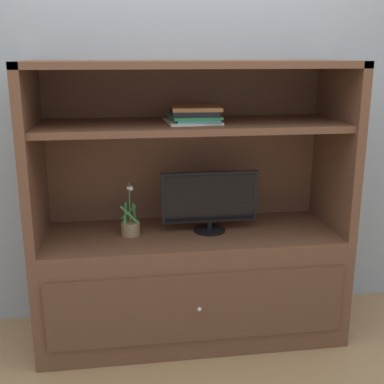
{
  "coord_description": "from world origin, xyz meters",
  "views": [
    {
      "loc": [
        -0.38,
        -2.26,
        1.61
      ],
      "look_at": [
        0.0,
        0.35,
        0.88
      ],
      "focal_mm": 46.62,
      "sensor_mm": 36.0,
      "label": 1
    }
  ],
  "objects_px": {
    "tv_monitor": "(210,200)",
    "potted_plant": "(130,226)",
    "magazine_stack": "(194,114)",
    "media_console": "(191,254)"
  },
  "relations": [
    {
      "from": "magazine_stack",
      "to": "tv_monitor",
      "type": "bearing_deg",
      "value": -2.37
    },
    {
      "from": "tv_monitor",
      "to": "potted_plant",
      "type": "bearing_deg",
      "value": 179.69
    },
    {
      "from": "tv_monitor",
      "to": "media_console",
      "type": "bearing_deg",
      "value": 174.53
    },
    {
      "from": "tv_monitor",
      "to": "potted_plant",
      "type": "relative_size",
      "value": 1.81
    },
    {
      "from": "potted_plant",
      "to": "magazine_stack",
      "type": "height_order",
      "value": "magazine_stack"
    },
    {
      "from": "media_console",
      "to": "potted_plant",
      "type": "xyz_separation_m",
      "value": [
        -0.34,
        -0.01,
        0.19
      ]
    },
    {
      "from": "media_console",
      "to": "tv_monitor",
      "type": "height_order",
      "value": "media_console"
    },
    {
      "from": "media_console",
      "to": "magazine_stack",
      "type": "bearing_deg",
      "value": -18.18
    },
    {
      "from": "magazine_stack",
      "to": "potted_plant",
      "type": "bearing_deg",
      "value": -179.81
    },
    {
      "from": "media_console",
      "to": "potted_plant",
      "type": "relative_size",
      "value": 5.71
    }
  ]
}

